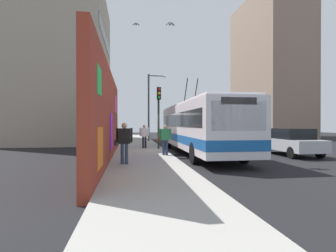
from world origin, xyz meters
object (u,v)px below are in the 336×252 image
(parked_car_silver, at_px, (290,141))
(parked_car_navy, at_px, (247,136))
(pedestrian_near_wall, at_px, (124,140))
(traffic_light, at_px, (159,107))
(city_bus, at_px, (197,126))
(pedestrian_at_curb, at_px, (165,137))
(parked_car_champagne, at_px, (220,134))
(street_lamp, at_px, (151,103))
(pedestrian_midblock, at_px, (144,134))

(parked_car_silver, relative_size, parked_car_navy, 0.90)
(pedestrian_near_wall, bearing_deg, traffic_light, -18.32)
(city_bus, bearing_deg, pedestrian_at_curb, 124.38)
(parked_car_champagne, height_order, street_lamp, street_lamp)
(parked_car_silver, relative_size, pedestrian_at_curb, 2.62)
(pedestrian_midblock, bearing_deg, traffic_light, -115.91)
(pedestrian_at_curb, height_order, pedestrian_near_wall, pedestrian_near_wall)
(pedestrian_at_curb, bearing_deg, parked_car_silver, -89.71)
(parked_car_silver, bearing_deg, city_bus, 74.13)
(street_lamp, bearing_deg, parked_car_navy, -130.28)
(parked_car_navy, height_order, street_lamp, street_lamp)
(pedestrian_near_wall, relative_size, street_lamp, 0.26)
(pedestrian_at_curb, bearing_deg, pedestrian_midblock, 12.08)
(parked_car_champagne, xyz_separation_m, traffic_light, (-8.35, 7.35, 2.15))
(parked_car_silver, bearing_deg, parked_car_champagne, 0.00)
(pedestrian_at_curb, bearing_deg, parked_car_navy, -52.31)
(parked_car_navy, relative_size, pedestrian_near_wall, 2.75)
(traffic_light, bearing_deg, city_bus, -135.36)
(parked_car_champagne, bearing_deg, parked_car_navy, -180.00)
(parked_car_navy, height_order, pedestrian_at_curb, pedestrian_at_curb)
(pedestrian_midblock, xyz_separation_m, traffic_light, (-0.46, -0.96, 1.88))
(city_bus, relative_size, traffic_light, 2.95)
(city_bus, height_order, pedestrian_midblock, city_bus)
(parked_car_silver, xyz_separation_m, parked_car_navy, (5.69, -0.00, 0.00))
(city_bus, xyz_separation_m, parked_car_silver, (-1.48, -5.20, -0.90))
(traffic_light, relative_size, street_lamp, 0.64)
(parked_car_silver, distance_m, pedestrian_near_wall, 10.02)
(parked_car_champagne, xyz_separation_m, street_lamp, (-0.17, 7.25, 3.13))
(pedestrian_midblock, relative_size, traffic_light, 0.39)
(parked_car_navy, height_order, parked_car_champagne, same)
(pedestrian_near_wall, xyz_separation_m, street_lamp, (14.84, -2.31, 2.79))
(parked_car_silver, height_order, pedestrian_near_wall, pedestrian_near_wall)
(parked_car_champagne, distance_m, pedestrian_midblock, 11.45)
(pedestrian_near_wall, bearing_deg, pedestrian_at_curb, -35.77)
(pedestrian_near_wall, bearing_deg, parked_car_silver, -72.53)
(parked_car_navy, xyz_separation_m, street_lamp, (6.14, 7.25, 3.13))
(pedestrian_midblock, bearing_deg, city_bus, -130.38)
(parked_car_navy, height_order, traffic_light, traffic_light)
(parked_car_silver, bearing_deg, pedestrian_midblock, 63.61)
(city_bus, height_order, pedestrian_near_wall, city_bus)
(pedestrian_midblock, bearing_deg, pedestrian_at_curb, -167.92)
(traffic_light, bearing_deg, street_lamp, -0.72)
(parked_car_silver, xyz_separation_m, parked_car_champagne, (12.00, 0.00, 0.00))
(pedestrian_at_curb, relative_size, pedestrian_midblock, 1.00)
(pedestrian_at_curb, relative_size, pedestrian_near_wall, 0.95)
(parked_car_navy, bearing_deg, street_lamp, 49.72)
(pedestrian_near_wall, xyz_separation_m, traffic_light, (6.66, -2.21, 1.81))
(pedestrian_near_wall, bearing_deg, parked_car_champagne, -32.48)
(city_bus, height_order, pedestrian_at_curb, city_bus)
(traffic_light, bearing_deg, pedestrian_at_curb, 178.96)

